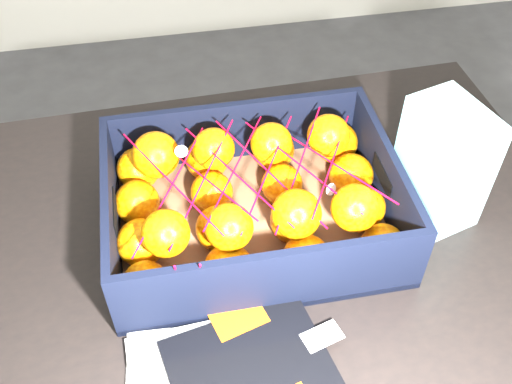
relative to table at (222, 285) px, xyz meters
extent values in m
plane|color=#38393B|center=(0.26, 0.14, -0.65)|extent=(3.50, 3.50, 0.00)
cube|color=black|center=(0.00, 0.00, 0.08)|extent=(1.23, 0.84, 0.04)
cylinder|color=black|center=(0.55, 0.35, -0.30)|extent=(0.06, 0.06, 0.71)
cube|color=#E6540C|center=(0.01, -0.14, 0.12)|extent=(0.09, 0.07, 0.00)
cube|color=white|center=(0.12, -0.19, 0.12)|extent=(0.06, 0.05, 0.00)
cube|color=brown|center=(0.06, 0.04, 0.10)|extent=(0.45, 0.34, 0.01)
cube|color=black|center=(0.06, 0.20, 0.16)|extent=(0.45, 0.01, 0.13)
cube|color=black|center=(0.06, -0.12, 0.16)|extent=(0.45, 0.01, 0.13)
cube|color=black|center=(-0.16, 0.04, 0.16)|extent=(0.01, 0.31, 0.13)
cube|color=black|center=(0.28, 0.04, 0.16)|extent=(0.01, 0.31, 0.13)
sphere|color=orange|center=(-0.11, -0.08, 0.15)|extent=(0.07, 0.07, 0.07)
sphere|color=orange|center=(-0.12, 0.00, 0.15)|extent=(0.07, 0.07, 0.07)
sphere|color=orange|center=(-0.12, 0.08, 0.15)|extent=(0.07, 0.07, 0.07)
sphere|color=orange|center=(-0.11, 0.16, 0.15)|extent=(0.07, 0.07, 0.07)
sphere|color=orange|center=(0.00, -0.08, 0.15)|extent=(0.07, 0.07, 0.07)
sphere|color=orange|center=(0.00, 0.00, 0.15)|extent=(0.07, 0.07, 0.07)
sphere|color=orange|center=(0.00, 0.08, 0.15)|extent=(0.07, 0.07, 0.07)
sphere|color=orange|center=(0.00, 0.16, 0.15)|extent=(0.07, 0.07, 0.07)
sphere|color=orange|center=(0.12, -0.08, 0.15)|extent=(0.07, 0.07, 0.07)
sphere|color=orange|center=(0.12, 0.00, 0.15)|extent=(0.08, 0.08, 0.08)
sphere|color=orange|center=(0.12, 0.08, 0.15)|extent=(0.07, 0.07, 0.07)
sphere|color=orange|center=(0.12, 0.16, 0.15)|extent=(0.07, 0.07, 0.07)
sphere|color=orange|center=(0.24, -0.08, 0.15)|extent=(0.07, 0.07, 0.07)
sphere|color=orange|center=(0.23, 0.00, 0.15)|extent=(0.07, 0.07, 0.07)
sphere|color=orange|center=(0.23, 0.07, 0.15)|extent=(0.07, 0.07, 0.07)
sphere|color=orange|center=(0.23, 0.16, 0.15)|extent=(0.07, 0.07, 0.07)
sphere|color=orange|center=(-0.08, -0.04, 0.20)|extent=(0.07, 0.07, 0.07)
sphere|color=orange|center=(-0.08, 0.12, 0.20)|extent=(0.08, 0.08, 0.08)
sphere|color=orange|center=(0.01, -0.05, 0.20)|extent=(0.07, 0.07, 0.07)
sphere|color=orange|center=(0.01, 0.12, 0.20)|extent=(0.07, 0.07, 0.07)
sphere|color=orange|center=(0.11, -0.04, 0.20)|extent=(0.07, 0.07, 0.07)
sphere|color=orange|center=(0.11, 0.12, 0.20)|extent=(0.07, 0.07, 0.07)
sphere|color=orange|center=(0.20, -0.04, 0.20)|extent=(0.07, 0.07, 0.07)
sphere|color=orange|center=(0.20, 0.12, 0.20)|extent=(0.07, 0.07, 0.07)
cylinder|color=#B60624|center=(-0.06, 0.04, 0.23)|extent=(0.13, 0.23, 0.00)
cylinder|color=#B60624|center=(-0.01, 0.05, 0.22)|extent=(0.13, 0.23, 0.04)
cylinder|color=#B60624|center=(0.04, 0.04, 0.22)|extent=(0.13, 0.23, 0.01)
cylinder|color=#B60624|center=(0.09, 0.04, 0.22)|extent=(0.13, 0.23, 0.03)
cylinder|color=#B60624|center=(0.13, 0.04, 0.22)|extent=(0.13, 0.23, 0.01)
cylinder|color=#B60624|center=(0.18, 0.04, 0.22)|extent=(0.13, 0.23, 0.04)
cylinder|color=#B60624|center=(-0.06, 0.03, 0.22)|extent=(0.13, 0.23, 0.01)
cylinder|color=#B60624|center=(-0.01, 0.03, 0.22)|extent=(0.13, 0.23, 0.02)
cylinder|color=#B60624|center=(0.04, 0.05, 0.22)|extent=(0.13, 0.23, 0.01)
cylinder|color=#B60624|center=(0.09, 0.04, 0.22)|extent=(0.13, 0.23, 0.00)
cylinder|color=#B60624|center=(0.13, 0.04, 0.22)|extent=(0.13, 0.23, 0.03)
cylinder|color=#B60624|center=(0.18, 0.04, 0.22)|extent=(0.13, 0.23, 0.03)
cylinder|color=#B60624|center=(-0.07, -0.11, 0.20)|extent=(0.00, 0.03, 0.09)
cylinder|color=#B60624|center=(-0.04, -0.11, 0.20)|extent=(0.01, 0.04, 0.08)
cube|color=white|center=(0.36, 0.02, 0.20)|extent=(0.12, 0.15, 0.20)
camera|label=1|loc=(-0.05, -0.59, 0.84)|focal=41.66mm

